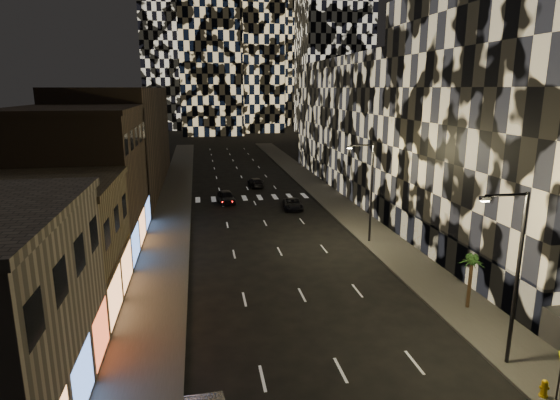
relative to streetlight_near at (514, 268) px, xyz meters
name	(u,v)px	position (x,y,z in m)	size (l,w,h in m)	color
sidewalk_left	(174,200)	(-18.35, 40.00, -5.28)	(4.00, 120.00, 0.15)	#47443F
sidewalk_right	(326,194)	(1.65, 40.00, -5.28)	(4.00, 120.00, 0.15)	#47443F
curb_left	(191,200)	(-16.25, 40.00, -5.28)	(0.20, 120.00, 0.15)	#4C4C47
curb_right	(311,195)	(-0.45, 40.00, -5.28)	(0.20, 120.00, 0.15)	#4C4C47
retail_tan	(36,250)	(-25.35, 11.00, -1.35)	(10.00, 10.00, 8.00)	#897552
retail_brown	(80,181)	(-25.35, 23.50, 0.65)	(10.00, 15.00, 12.00)	#4D3B2B
retail_filler_left	(124,138)	(-25.35, 50.00, 1.65)	(10.00, 40.00, 14.00)	#4D3B2B
midrise_right	(535,126)	(11.65, 14.50, 5.65)	(16.00, 25.00, 22.00)	#232326
midrise_base	(437,244)	(3.95, 14.50, -3.85)	(0.60, 25.00, 3.00)	#383838
midrise_filler_right	(380,122)	(11.65, 47.00, 3.65)	(16.00, 40.00, 18.00)	#232326
streetlight_near	(514,268)	(0.00, 0.00, 0.00)	(2.55, 0.25, 9.00)	black
streetlight_far	(369,186)	(0.00, 20.00, 0.00)	(2.55, 0.25, 9.00)	black
car_dark_midlane	(226,197)	(-11.85, 37.66, -4.57)	(1.86, 4.62, 1.57)	black
car_dark_oncoming	(256,182)	(-7.04, 46.94, -4.71)	(1.80, 4.44, 1.29)	black
car_dark_rightlane	(293,204)	(-4.29, 33.25, -4.73)	(2.07, 4.50, 1.25)	black
fire_hydrant	(544,388)	(0.15, -2.78, -4.80)	(0.42, 0.40, 0.84)	#EDB70D
palm_tree	(472,264)	(1.74, 6.10, -2.26)	(1.79, 1.82, 3.57)	#47331E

